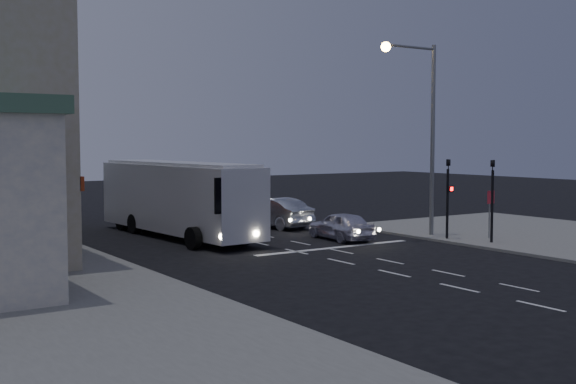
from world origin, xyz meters
TOP-DOWN VIEW (x-y plane):
  - ground at (0.00, 0.00)m, footprint 120.00×120.00m
  - road_markings at (1.29, 3.31)m, footprint 8.00×30.55m
  - tour_bus at (-2.11, 8.96)m, footprint 3.17×11.87m
  - car_suv at (3.75, 3.80)m, footprint 1.89×4.03m
  - car_sedan_a at (3.83, 9.74)m, footprint 2.35×4.97m
  - car_sedan_b at (3.93, 15.73)m, footprint 4.10×6.17m
  - traffic_signal_main at (7.60, 0.78)m, footprint 0.25×0.35m
  - traffic_signal_side at (8.30, -1.20)m, footprint 0.18×0.15m
  - regulatory_sign at (9.30, -0.24)m, footprint 0.45×0.12m
  - streetlight at (7.34, 2.20)m, footprint 3.32×0.44m
  - street_tree at (-8.21, 15.02)m, footprint 4.00×4.00m

SIDE VIEW (x-z plane):
  - ground at x=0.00m, z-range 0.00..0.00m
  - road_markings at x=1.29m, z-range 0.00..0.01m
  - car_suv at x=3.75m, z-range 0.00..1.33m
  - car_sedan_a at x=3.83m, z-range 0.00..1.58m
  - car_sedan_b at x=3.93m, z-range 0.00..1.66m
  - regulatory_sign at x=9.30m, z-range 0.50..2.70m
  - tour_bus at x=-2.11m, z-range 0.15..3.75m
  - traffic_signal_main at x=7.60m, z-range 0.37..4.47m
  - traffic_signal_side at x=8.30m, z-range 0.37..4.47m
  - street_tree at x=-8.21m, z-range 1.40..7.60m
  - streetlight at x=7.34m, z-range 1.23..10.23m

